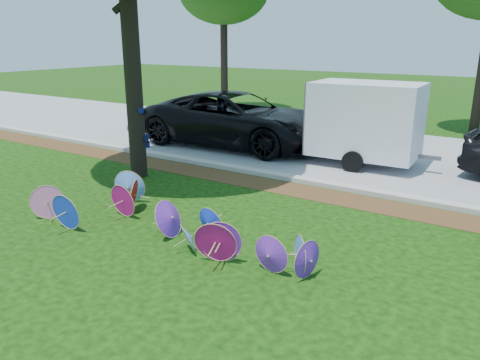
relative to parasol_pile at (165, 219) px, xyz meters
The scene contains 7 objects.
ground 0.80m from the parasol_pile, 65.33° to the right, with size 90.00×90.00×0.00m, color black.
mulch_strip 3.87m from the parasol_pile, 85.50° to the left, with size 90.00×1.00×0.01m, color #472D16.
curb 4.56m from the parasol_pile, 86.19° to the left, with size 90.00×0.30×0.12m, color #B7B5AD.
street 8.70m from the parasol_pile, 88.01° to the left, with size 90.00×8.00×0.01m, color gray.
parasol_pile is the anchor object (origin of this frame).
black_van 7.93m from the parasol_pile, 113.67° to the left, with size 3.04×6.59×1.83m, color black.
cargo_trailer 7.33m from the parasol_pile, 79.07° to the left, with size 2.99×1.90×2.70m, color silver.
Camera 1 is at (5.32, -5.44, 3.60)m, focal length 35.00 mm.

